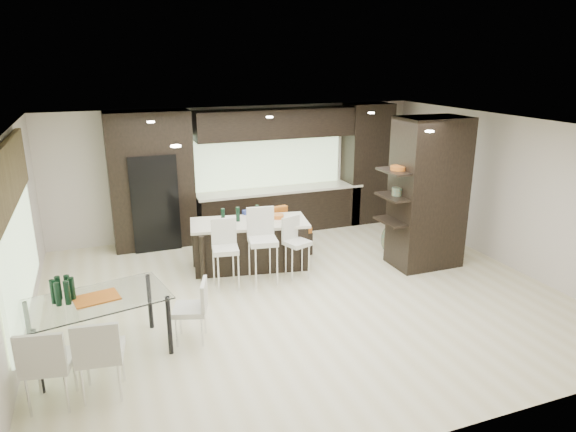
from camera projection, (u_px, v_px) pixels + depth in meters
name	position (u px, v px, depth m)	size (l,w,h in m)	color
ground	(301.00, 294.00, 8.30)	(8.00, 8.00, 0.00)	beige
back_wall	(240.00, 170.00, 11.03)	(8.00, 0.02, 2.70)	beige
left_wall	(12.00, 247.00, 6.55)	(0.02, 7.00, 2.70)	beige
right_wall	(507.00, 191.00, 9.26)	(0.02, 7.00, 2.70)	beige
ceiling	(303.00, 126.00, 7.50)	(8.00, 7.00, 0.02)	white
window_left	(17.00, 241.00, 6.74)	(0.04, 3.20, 1.90)	#B2D199
window_back	(267.00, 159.00, 11.14)	(3.40, 0.04, 1.20)	#B2D199
stone_accent	(9.00, 174.00, 6.48)	(0.08, 3.00, 0.80)	brown
ceiling_spots	(296.00, 126.00, 7.73)	(4.00, 3.00, 0.02)	white
back_cabinetry	(267.00, 171.00, 10.90)	(6.80, 0.68, 2.70)	black
refrigerator	(153.00, 201.00, 10.16)	(0.90, 0.68, 1.90)	black
partition_column	(428.00, 193.00, 9.14)	(1.20, 0.80, 2.70)	black
kitchen_island	(250.00, 244.00, 9.28)	(2.06, 0.89, 0.86)	black
stool_left	(226.00, 262.00, 8.39)	(0.41, 0.41, 0.93)	beige
stool_mid	(263.00, 254.00, 8.56)	(0.46, 0.46, 1.04)	beige
stool_right	(297.00, 254.00, 8.84)	(0.38, 0.38, 0.86)	beige
bench	(273.00, 244.00, 9.76)	(1.44, 0.55, 0.55)	black
floor_vase	(394.00, 224.00, 9.75)	(0.47, 0.47, 1.27)	#4C5A41
dining_table	(100.00, 328.00, 6.45)	(1.69, 0.95, 0.81)	white
chair_near	(101.00, 358.00, 5.72)	(0.49, 0.49, 0.91)	beige
chair_far	(50.00, 368.00, 5.54)	(0.49, 0.49, 0.91)	beige
chair_end	(190.00, 313.00, 6.84)	(0.43, 0.43, 0.79)	beige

